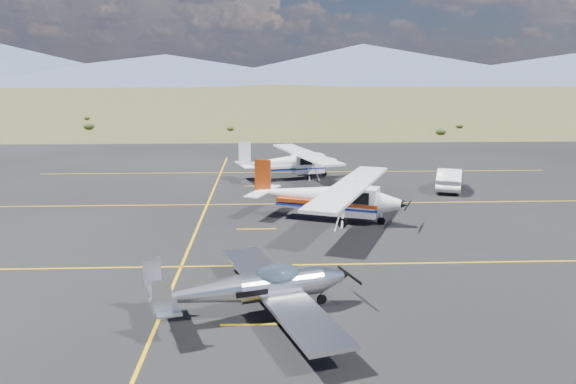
% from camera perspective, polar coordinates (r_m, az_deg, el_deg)
% --- Properties ---
extents(ground, '(1600.00, 1600.00, 0.00)m').
position_cam_1_polar(ground, '(21.45, 4.68, -9.15)').
color(ground, '#383D1C').
rests_on(ground, ground).
extents(apron, '(72.00, 72.00, 0.02)m').
position_cam_1_polar(apron, '(28.05, 2.91, -4.00)').
color(apron, black).
rests_on(apron, ground).
extents(aircraft_low_wing, '(6.66, 9.02, 1.97)m').
position_cam_1_polar(aircraft_low_wing, '(18.42, -3.11, -9.62)').
color(aircraft_low_wing, silver).
rests_on(aircraft_low_wing, apron).
extents(aircraft_cessna, '(8.72, 11.86, 3.08)m').
position_cam_1_polar(aircraft_cessna, '(29.80, 4.10, -0.34)').
color(aircraft_cessna, white).
rests_on(aircraft_cessna, apron).
extents(aircraft_plain, '(7.58, 11.35, 2.89)m').
position_cam_1_polar(aircraft_plain, '(41.58, 0.30, 3.09)').
color(aircraft_plain, white).
rests_on(aircraft_plain, apron).
extents(sedan, '(3.01, 4.73, 1.47)m').
position_cam_1_polar(sedan, '(39.21, 16.08, 1.28)').
color(sedan, white).
rests_on(sedan, apron).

